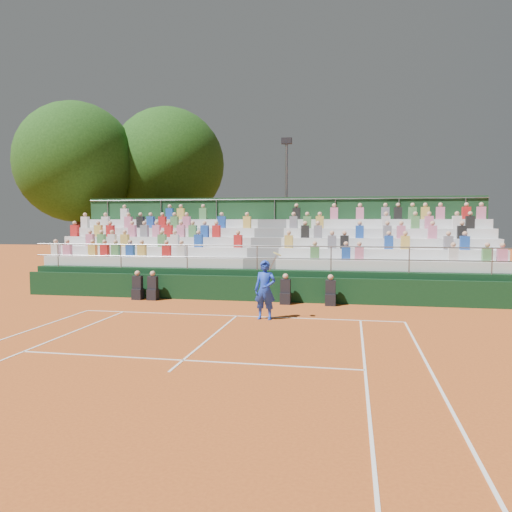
% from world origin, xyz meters
% --- Properties ---
extents(ground, '(90.00, 90.00, 0.00)m').
position_xyz_m(ground, '(0.00, 0.00, 0.00)').
color(ground, '#BC551F').
rests_on(ground, ground).
extents(court_markings, '(11.04, 23.83, 0.01)m').
position_xyz_m(court_markings, '(-0.00, -11.06, 0.01)').
color(court_markings, white).
rests_on(court_markings, ground).
extents(courtside_wall, '(20.00, 0.15, 1.00)m').
position_xyz_m(courtside_wall, '(0.00, 3.20, 0.50)').
color(courtside_wall, black).
rests_on(courtside_wall, ground).
extents(line_officials, '(8.23, 0.40, 1.19)m').
position_xyz_m(line_officials, '(-1.15, 2.75, 0.48)').
color(line_officials, black).
rests_on(line_officials, ground).
extents(grandstand, '(20.00, 5.20, 4.40)m').
position_xyz_m(grandstand, '(-0.01, 6.44, 1.08)').
color(grandstand, black).
rests_on(grandstand, ground).
extents(tennis_player, '(0.91, 0.53, 2.22)m').
position_xyz_m(tennis_player, '(1.04, -0.36, 0.97)').
color(tennis_player, '#1A3BC4').
rests_on(tennis_player, ground).
extents(tree_west, '(7.07, 7.07, 10.23)m').
position_xyz_m(tree_west, '(-12.32, 11.06, 6.68)').
color(tree_west, '#3B2115').
rests_on(tree_west, ground).
extents(tree_east, '(7.14, 7.14, 10.40)m').
position_xyz_m(tree_east, '(-7.76, 14.17, 6.81)').
color(tree_east, '#3B2115').
rests_on(tree_east, ground).
extents(floodlight_mast, '(0.60, 0.25, 7.98)m').
position_xyz_m(floodlight_mast, '(0.07, 12.48, 4.66)').
color(floodlight_mast, gray).
rests_on(floodlight_mast, ground).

